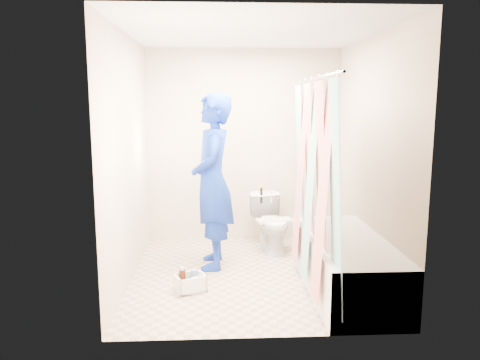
{
  "coord_description": "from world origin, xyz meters",
  "views": [
    {
      "loc": [
        -0.34,
        -4.55,
        1.74
      ],
      "look_at": [
        -0.1,
        0.31,
        0.94
      ],
      "focal_mm": 35.0,
      "sensor_mm": 36.0,
      "label": 1
    }
  ],
  "objects_px": {
    "bathtub": "(345,262)",
    "plumber": "(213,182)",
    "toilet": "(271,223)",
    "cleaning_caddy": "(191,283)"
  },
  "relations": [
    {
      "from": "bathtub",
      "to": "plumber",
      "type": "relative_size",
      "value": 0.95
    },
    {
      "from": "toilet",
      "to": "plumber",
      "type": "height_order",
      "value": "plumber"
    },
    {
      "from": "toilet",
      "to": "plumber",
      "type": "xyz_separation_m",
      "value": [
        -0.69,
        -0.51,
        0.59
      ]
    },
    {
      "from": "cleaning_caddy",
      "to": "bathtub",
      "type": "bearing_deg",
      "value": -24.39
    },
    {
      "from": "cleaning_caddy",
      "to": "plumber",
      "type": "bearing_deg",
      "value": 50.57
    },
    {
      "from": "bathtub",
      "to": "toilet",
      "type": "bearing_deg",
      "value": 113.94
    },
    {
      "from": "toilet",
      "to": "cleaning_caddy",
      "type": "distance_m",
      "value": 1.52
    },
    {
      "from": "toilet",
      "to": "plumber",
      "type": "bearing_deg",
      "value": -155.55
    },
    {
      "from": "toilet",
      "to": "cleaning_caddy",
      "type": "xyz_separation_m",
      "value": [
        -0.89,
        -1.2,
        -0.26
      ]
    },
    {
      "from": "bathtub",
      "to": "cleaning_caddy",
      "type": "height_order",
      "value": "bathtub"
    }
  ]
}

